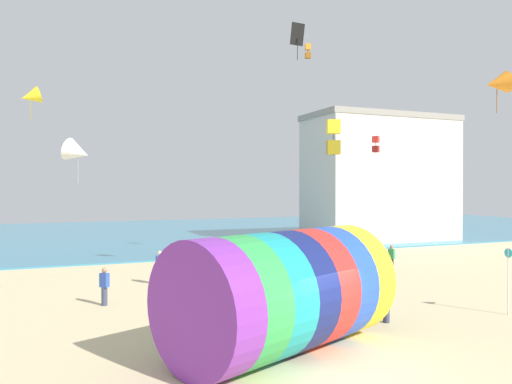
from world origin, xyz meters
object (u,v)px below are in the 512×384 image
object	(u,v)px
bystander_near_water	(391,258)
beach_flag	(512,255)
kite_handler	(386,298)
kite_orange_box	(308,51)
bystander_mid_beach	(104,286)
bystander_far_left	(160,267)
kite_yellow_box	(333,137)
kite_red_box	(376,144)
kite_yellow_delta	(30,97)
kite_black_diamond	(297,35)
kite_orange_delta	(497,83)
giant_inflatable_tube	(282,292)
kite_white_delta	(78,152)

from	to	relation	value
bystander_near_water	beach_flag	world-z (taller)	beach_flag
kite_handler	bystander_near_water	bearing A→B (deg)	51.50
kite_orange_box	bystander_mid_beach	size ratio (longest dim) A/B	0.62
bystander_far_left	beach_flag	bearing A→B (deg)	-43.91
bystander_mid_beach	beach_flag	distance (m)	16.18
kite_yellow_box	beach_flag	world-z (taller)	kite_yellow_box
kite_red_box	kite_yellow_box	size ratio (longest dim) A/B	0.60
kite_yellow_delta	beach_flag	distance (m)	22.99
kite_handler	bystander_near_water	distance (m)	11.24
kite_black_diamond	kite_yellow_delta	world-z (taller)	kite_black_diamond
kite_orange_delta	bystander_mid_beach	world-z (taller)	kite_orange_delta
bystander_near_water	giant_inflatable_tube	bearing A→B (deg)	-139.00
giant_inflatable_tube	kite_red_box	xyz separation A→B (m)	(11.36, 11.16, 5.61)
kite_orange_box	kite_white_delta	xyz separation A→B (m)	(-14.11, -6.44, -7.21)
kite_black_diamond	kite_yellow_delta	distance (m)	13.66
bystander_far_left	beach_flag	world-z (taller)	beach_flag
bystander_near_water	kite_orange_box	bearing A→B (deg)	123.43
kite_handler	giant_inflatable_tube	bearing A→B (deg)	-162.89
giant_inflatable_tube	kite_orange_delta	bearing A→B (deg)	0.03
kite_orange_box	bystander_near_water	distance (m)	13.86
kite_black_diamond	kite_orange_box	size ratio (longest dim) A/B	1.89
bystander_near_water	bystander_far_left	distance (m)	13.18
bystander_far_left	kite_handler	bearing A→B (deg)	-58.63
kite_white_delta	bystander_mid_beach	size ratio (longest dim) A/B	1.19
giant_inflatable_tube	bystander_far_left	distance (m)	11.64
giant_inflatable_tube	kite_handler	distance (m)	5.14
kite_handler	kite_orange_box	distance (m)	18.81
kite_orange_box	bystander_far_left	world-z (taller)	kite_orange_box
kite_orange_delta	kite_yellow_delta	bearing A→B (deg)	138.28
kite_orange_delta	bystander_near_water	world-z (taller)	kite_orange_delta
giant_inflatable_tube	bystander_far_left	bearing A→B (deg)	96.37
bystander_mid_beach	kite_yellow_delta	bearing A→B (deg)	116.20
kite_orange_delta	kite_orange_box	size ratio (longest dim) A/B	1.58
kite_yellow_box	bystander_near_water	distance (m)	9.71
kite_yellow_delta	bystander_mid_beach	size ratio (longest dim) A/B	1.11
kite_handler	kite_orange_delta	size ratio (longest dim) A/B	1.14
giant_inflatable_tube	bystander_mid_beach	distance (m)	9.16
kite_handler	kite_orange_box	size ratio (longest dim) A/B	1.80
bystander_mid_beach	kite_yellow_box	bearing A→B (deg)	-9.23
kite_yellow_delta	kite_red_box	world-z (taller)	kite_yellow_delta
kite_black_diamond	beach_flag	world-z (taller)	kite_black_diamond
kite_black_diamond	giant_inflatable_tube	bearing A→B (deg)	-119.52
kite_orange_box	bystander_near_water	size ratio (longest dim) A/B	0.62
kite_black_diamond	kite_orange_box	distance (m)	7.04
giant_inflatable_tube	kite_orange_delta	distance (m)	10.88
bystander_near_water	bystander_mid_beach	xyz separation A→B (m)	(-16.12, -2.25, 0.01)
kite_handler	bystander_near_water	world-z (taller)	kite_handler
giant_inflatable_tube	beach_flag	bearing A→B (deg)	3.65
kite_handler	bystander_near_water	size ratio (longest dim) A/B	1.12
kite_yellow_delta	kite_red_box	distance (m)	18.92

